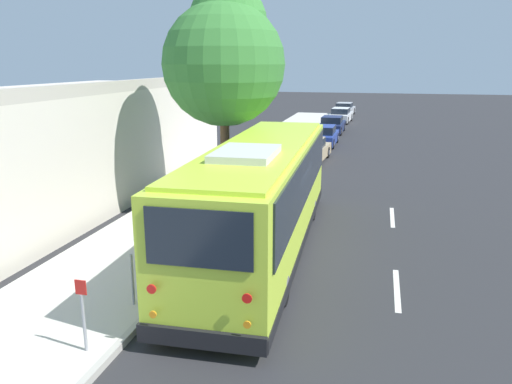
% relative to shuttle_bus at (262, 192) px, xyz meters
% --- Properties ---
extents(ground_plane, '(160.00, 160.00, 0.00)m').
position_rel_shuttle_bus_xyz_m(ground_plane, '(-0.13, -0.32, -1.77)').
color(ground_plane, '#28282B').
extents(sidewalk_slab, '(80.00, 3.80, 0.15)m').
position_rel_shuttle_bus_xyz_m(sidewalk_slab, '(-0.13, 3.45, -1.69)').
color(sidewalk_slab, beige).
rests_on(sidewalk_slab, ground).
extents(curb_strip, '(80.00, 0.14, 0.15)m').
position_rel_shuttle_bus_xyz_m(curb_strip, '(-0.13, 1.48, -1.69)').
color(curb_strip, '#AAA69D').
rests_on(curb_strip, ground).
extents(shuttle_bus, '(11.54, 3.02, 3.32)m').
position_rel_shuttle_bus_xyz_m(shuttle_bus, '(0.00, 0.00, 0.00)').
color(shuttle_bus, '#BCDB38').
rests_on(shuttle_bus, ground).
extents(parked_sedan_tan, '(4.65, 1.99, 1.29)m').
position_rel_shuttle_bus_xyz_m(parked_sedan_tan, '(13.81, 0.54, -1.17)').
color(parked_sedan_tan, tan).
rests_on(parked_sedan_tan, ground).
extents(parked_sedan_blue, '(4.42, 1.78, 1.30)m').
position_rel_shuttle_bus_xyz_m(parked_sedan_blue, '(19.60, 0.42, -1.16)').
color(parked_sedan_blue, navy).
rests_on(parked_sedan_blue, ground).
extents(parked_sedan_navy, '(4.45, 1.85, 1.29)m').
position_rel_shuttle_bus_xyz_m(parked_sedan_navy, '(25.81, 0.43, -1.17)').
color(parked_sedan_navy, '#19234C').
rests_on(parked_sedan_navy, ground).
extents(parked_sedan_white, '(4.76, 1.94, 1.32)m').
position_rel_shuttle_bus_xyz_m(parked_sedan_white, '(33.07, 0.32, -1.15)').
color(parked_sedan_white, silver).
rests_on(parked_sedan_white, ground).
extents(parked_sedan_silver, '(4.65, 2.05, 1.29)m').
position_rel_shuttle_bus_xyz_m(parked_sedan_silver, '(39.61, 0.46, -1.17)').
color(parked_sedan_silver, '#A8AAAF').
rests_on(parked_sedan_silver, ground).
extents(street_tree, '(4.26, 4.26, 7.88)m').
position_rel_shuttle_bus_xyz_m(street_tree, '(3.80, 2.23, 3.77)').
color(street_tree, brown).
rests_on(street_tree, sidewalk_slab).
extents(sign_post_near, '(0.06, 0.22, 1.41)m').
position_rel_shuttle_bus_xyz_m(sign_post_near, '(-6.05, 1.93, -0.89)').
color(sign_post_near, gray).
rests_on(sign_post_near, sidewalk_slab).
extents(sign_post_far, '(0.06, 0.06, 1.17)m').
position_rel_shuttle_bus_xyz_m(sign_post_far, '(-4.18, 1.93, -1.04)').
color(sign_post_far, gray).
rests_on(sign_post_far, sidewalk_slab).
extents(building_backdrop, '(21.28, 7.34, 4.69)m').
position_rel_shuttle_bus_xyz_m(building_backdrop, '(3.18, 9.54, 0.39)').
color(building_backdrop, beige).
rests_on(building_backdrop, ground).
extents(lane_stripe_mid, '(2.40, 0.14, 0.01)m').
position_rel_shuttle_bus_xyz_m(lane_stripe_mid, '(-1.72, -3.76, -1.77)').
color(lane_stripe_mid, silver).
rests_on(lane_stripe_mid, ground).
extents(lane_stripe_ahead, '(2.40, 0.14, 0.01)m').
position_rel_shuttle_bus_xyz_m(lane_stripe_ahead, '(4.28, -3.76, -1.77)').
color(lane_stripe_ahead, silver).
rests_on(lane_stripe_ahead, ground).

